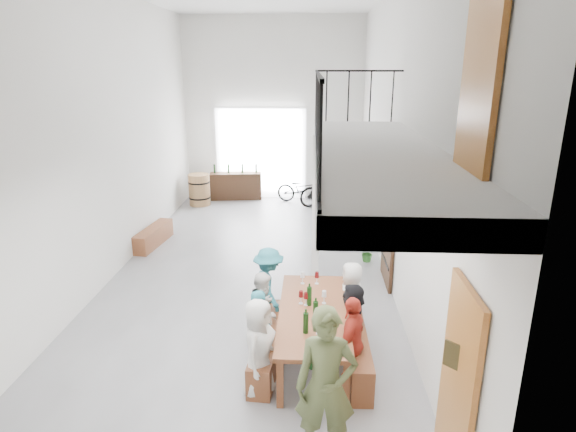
# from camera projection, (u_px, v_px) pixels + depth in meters

# --- Properties ---
(floor) EXTENTS (12.00, 12.00, 0.00)m
(floor) POSITION_uv_depth(u_px,v_px,m) (251.00, 272.00, 9.89)
(floor) COLOR slate
(floor) RESTS_ON ground
(room_walls) EXTENTS (12.00, 12.00, 12.00)m
(room_walls) POSITION_uv_depth(u_px,v_px,m) (247.00, 95.00, 8.82)
(room_walls) COLOR white
(room_walls) RESTS_ON ground
(gateway_portal) EXTENTS (2.80, 0.08, 2.80)m
(gateway_portal) POSITION_uv_depth(u_px,v_px,m) (261.00, 154.00, 15.15)
(gateway_portal) COLOR white
(gateway_portal) RESTS_ON ground
(right_wall_decor) EXTENTS (0.07, 8.28, 5.07)m
(right_wall_decor) POSITION_uv_depth(u_px,v_px,m) (407.00, 222.00, 7.46)
(right_wall_decor) COLOR #AA6526
(right_wall_decor) RESTS_ON ground
(balcony) EXTENTS (1.52, 5.62, 4.00)m
(balcony) POSITION_uv_depth(u_px,v_px,m) (374.00, 159.00, 5.93)
(balcony) COLOR silver
(balcony) RESTS_ON ground
(tasting_table) EXTENTS (0.97, 2.36, 0.79)m
(tasting_table) POSITION_uv_depth(u_px,v_px,m) (313.00, 316.00, 6.75)
(tasting_table) COLOR brown
(tasting_table) RESTS_ON ground
(bench_inner) EXTENTS (0.47, 1.96, 0.45)m
(bench_inner) POSITION_uv_depth(u_px,v_px,m) (270.00, 345.00, 6.93)
(bench_inner) COLOR brown
(bench_inner) RESTS_ON ground
(bench_wall) EXTENTS (0.32, 2.22, 0.51)m
(bench_wall) POSITION_uv_depth(u_px,v_px,m) (354.00, 342.00, 6.94)
(bench_wall) COLOR brown
(bench_wall) RESTS_ON ground
(tableware) EXTENTS (0.40, 1.54, 0.35)m
(tableware) POSITION_uv_depth(u_px,v_px,m) (313.00, 303.00, 6.66)
(tableware) COLOR black
(tableware) RESTS_ON tasting_table
(side_bench) EXTENTS (0.53, 1.54, 0.43)m
(side_bench) POSITION_uv_depth(u_px,v_px,m) (154.00, 236.00, 11.35)
(side_bench) COLOR brown
(side_bench) RESTS_ON ground
(oak_barrel) EXTENTS (0.64, 0.64, 0.95)m
(oak_barrel) POSITION_uv_depth(u_px,v_px,m) (199.00, 190.00, 14.53)
(oak_barrel) COLOR #996E46
(oak_barrel) RESTS_ON ground
(serving_counter) EXTENTS (1.63, 0.63, 0.84)m
(serving_counter) POSITION_uv_depth(u_px,v_px,m) (236.00, 186.00, 15.20)
(serving_counter) COLOR #392213
(serving_counter) RESTS_ON ground
(counter_bottles) EXTENTS (1.35, 0.18, 0.28)m
(counter_bottles) POSITION_uv_depth(u_px,v_px,m) (235.00, 169.00, 15.03)
(counter_bottles) COLOR black
(counter_bottles) RESTS_ON serving_counter
(guest_left_a) EXTENTS (0.56, 0.73, 1.32)m
(guest_left_a) POSITION_uv_depth(u_px,v_px,m) (259.00, 348.00, 6.08)
(guest_left_a) COLOR silver
(guest_left_a) RESTS_ON ground
(guest_left_b) EXTENTS (0.41, 0.50, 1.19)m
(guest_left_b) POSITION_uv_depth(u_px,v_px,m) (261.00, 330.00, 6.62)
(guest_left_b) COLOR #236975
(guest_left_b) RESTS_ON ground
(guest_left_c) EXTENTS (0.58, 0.67, 1.18)m
(guest_left_c) POSITION_uv_depth(u_px,v_px,m) (264.00, 309.00, 7.18)
(guest_left_c) COLOR silver
(guest_left_c) RESTS_ON ground
(guest_left_d) EXTENTS (0.75, 0.98, 1.33)m
(guest_left_d) POSITION_uv_depth(u_px,v_px,m) (269.00, 287.00, 7.71)
(guest_left_d) COLOR #236975
(guest_left_d) RESTS_ON ground
(guest_right_a) EXTENTS (0.57, 0.81, 1.28)m
(guest_right_a) POSITION_uv_depth(u_px,v_px,m) (352.00, 342.00, 6.25)
(guest_right_a) COLOR #B22C1E
(guest_right_a) RESTS_ON ground
(guest_right_b) EXTENTS (0.66, 1.10, 1.13)m
(guest_right_b) POSITION_uv_depth(u_px,v_px,m) (352.00, 320.00, 6.92)
(guest_right_b) COLOR black
(guest_right_b) RESTS_ON ground
(guest_right_c) EXTENTS (0.41, 0.61, 1.20)m
(guest_right_c) POSITION_uv_depth(u_px,v_px,m) (351.00, 298.00, 7.49)
(guest_right_c) COLOR silver
(guest_right_c) RESTS_ON ground
(host_standing) EXTENTS (0.66, 0.45, 1.77)m
(host_standing) POSITION_uv_depth(u_px,v_px,m) (326.00, 386.00, 4.99)
(host_standing) COLOR #505A32
(host_standing) RESTS_ON ground
(potted_plant) EXTENTS (0.40, 0.36, 0.39)m
(potted_plant) POSITION_uv_depth(u_px,v_px,m) (368.00, 253.00, 10.39)
(potted_plant) COLOR #1D521A
(potted_plant) RESTS_ON ground
(bicycle_near) EXTENTS (1.72, 1.01, 0.85)m
(bicycle_near) POSITION_uv_depth(u_px,v_px,m) (303.00, 189.00, 14.74)
(bicycle_near) COLOR black
(bicycle_near) RESTS_ON ground
(bicycle_far) EXTENTS (1.66, 1.14, 0.98)m
(bicycle_far) POSITION_uv_depth(u_px,v_px,m) (324.00, 190.00, 14.45)
(bicycle_far) COLOR black
(bicycle_far) RESTS_ON ground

